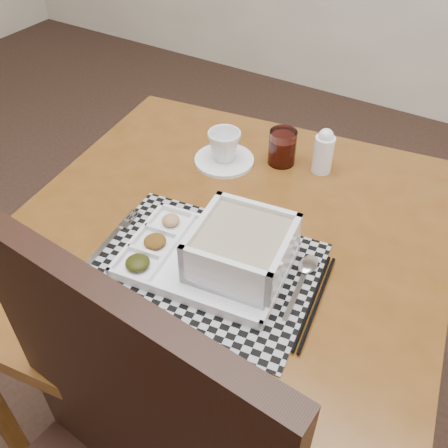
% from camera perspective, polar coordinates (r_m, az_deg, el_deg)
% --- Properties ---
extents(dining_table, '(1.03, 1.03, 0.69)m').
position_cam_1_polar(dining_table, '(1.12, 0.46, -3.10)').
color(dining_table, '#57300F').
rests_on(dining_table, ground).
extents(placemat, '(0.48, 0.39, 0.00)m').
position_cam_1_polar(placemat, '(0.99, -2.40, -5.12)').
color(placemat, '#9D9CA3').
rests_on(placemat, dining_table).
extents(serving_tray, '(0.35, 0.26, 0.10)m').
position_cam_1_polar(serving_tray, '(0.96, 0.83, -3.29)').
color(serving_tray, white).
rests_on(serving_tray, placemat).
extents(fork, '(0.04, 0.19, 0.00)m').
position_cam_1_polar(fork, '(1.07, -12.35, -1.33)').
color(fork, silver).
rests_on(fork, placemat).
extents(spoon, '(0.04, 0.18, 0.01)m').
position_cam_1_polar(spoon, '(0.99, 9.40, -5.09)').
color(spoon, silver).
rests_on(spoon, placemat).
extents(chopsticks, '(0.05, 0.24, 0.01)m').
position_cam_1_polar(chopsticks, '(0.94, 10.34, -8.72)').
color(chopsticks, black).
rests_on(chopsticks, placemat).
extents(saucer, '(0.15, 0.15, 0.01)m').
position_cam_1_polar(saucer, '(1.27, 0.03, 7.29)').
color(saucer, white).
rests_on(saucer, dining_table).
extents(cup, '(0.09, 0.09, 0.08)m').
position_cam_1_polar(cup, '(1.24, 0.03, 8.94)').
color(cup, white).
rests_on(cup, saucer).
extents(juice_glass, '(0.07, 0.07, 0.09)m').
position_cam_1_polar(juice_glass, '(1.25, 6.67, 8.56)').
color(juice_glass, white).
rests_on(juice_glass, dining_table).
extents(creamer_bottle, '(0.05, 0.05, 0.12)m').
position_cam_1_polar(creamer_bottle, '(1.23, 11.31, 8.14)').
color(creamer_bottle, white).
rests_on(creamer_bottle, dining_table).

